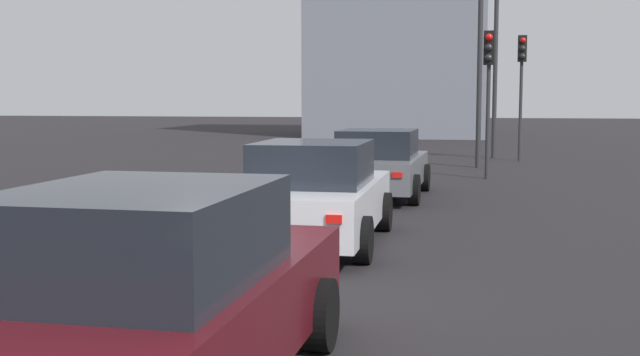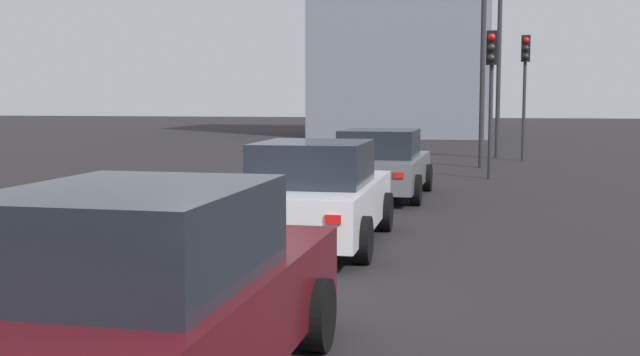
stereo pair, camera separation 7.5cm
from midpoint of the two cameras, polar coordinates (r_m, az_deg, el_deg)
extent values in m
cube|color=black|center=(8.40, -4.15, -10.09)|extent=(160.00, 160.00, 0.20)
cube|color=slate|center=(17.64, 4.53, 0.53)|extent=(4.18, 1.92, 0.64)
cube|color=#1E232B|center=(17.39, 4.45, 2.49)|extent=(1.90, 1.64, 0.60)
cylinder|color=black|center=(18.83, 7.81, 0.03)|extent=(0.65, 0.24, 0.64)
cylinder|color=black|center=(19.06, 2.39, 0.15)|extent=(0.65, 0.24, 0.64)
cylinder|color=black|center=(16.29, 7.02, -0.85)|extent=(0.65, 0.24, 0.64)
cylinder|color=black|center=(16.57, 0.80, -0.70)|extent=(0.65, 0.24, 0.64)
cube|color=red|center=(15.49, 5.81, 0.21)|extent=(0.04, 0.20, 0.11)
cube|color=red|center=(15.70, 1.10, 0.31)|extent=(0.04, 0.20, 0.11)
cube|color=silver|center=(11.93, -0.11, -1.92)|extent=(4.27, 1.79, 0.67)
cube|color=#1E232B|center=(11.65, -0.31, 1.09)|extent=(1.92, 1.58, 0.62)
cylinder|color=black|center=(13.13, 4.85, -2.43)|extent=(0.64, 0.22, 0.64)
cylinder|color=black|center=(13.44, -2.75, -2.23)|extent=(0.64, 0.22, 0.64)
cylinder|color=black|center=(10.54, 3.28, -4.47)|extent=(0.64, 0.22, 0.64)
cylinder|color=black|center=(10.92, -6.08, -4.13)|extent=(0.64, 0.22, 0.64)
cube|color=red|center=(9.70, 1.16, -2.99)|extent=(0.03, 0.20, 0.11)
cube|color=red|center=(10.00, -6.13, -2.75)|extent=(0.03, 0.20, 0.11)
cube|color=#510F16|center=(5.86, -11.71, -10.08)|extent=(4.67, 1.89, 0.69)
cube|color=#1E232B|center=(5.50, -12.84, -3.96)|extent=(2.12, 1.62, 0.65)
cylinder|color=black|center=(6.98, 0.10, -9.80)|extent=(0.64, 0.23, 0.64)
cylinder|color=black|center=(7.55, -13.43, -8.75)|extent=(0.64, 0.23, 0.64)
cylinder|color=#2D2D30|center=(28.34, 14.53, 4.64)|extent=(0.11, 0.11, 3.42)
cube|color=black|center=(28.32, 14.66, 9.00)|extent=(0.22, 0.30, 0.90)
sphere|color=red|center=(28.23, 14.70, 9.56)|extent=(0.20, 0.20, 0.20)
sphere|color=black|center=(28.21, 14.69, 9.02)|extent=(0.20, 0.20, 0.20)
sphere|color=black|center=(28.20, 14.67, 8.47)|extent=(0.20, 0.20, 0.20)
cylinder|color=#2D2D30|center=(21.88, 12.26, 3.94)|extent=(0.11, 0.11, 3.07)
cube|color=black|center=(21.85, 12.36, 9.14)|extent=(0.23, 0.30, 0.90)
sphere|color=red|center=(21.75, 12.35, 9.86)|extent=(0.20, 0.20, 0.20)
sphere|color=black|center=(21.74, 12.33, 9.15)|extent=(0.20, 0.20, 0.20)
sphere|color=black|center=(21.72, 12.32, 8.44)|extent=(0.20, 0.20, 0.20)
cylinder|color=#2D2D30|center=(25.37, 11.75, 9.78)|extent=(0.16, 0.16, 8.02)
cylinder|color=#2D2D30|center=(29.67, 12.84, 9.43)|extent=(0.16, 0.16, 8.29)
camera|label=1|loc=(0.04, -89.81, 0.02)|focal=44.49mm
camera|label=2|loc=(0.04, 90.19, -0.02)|focal=44.49mm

